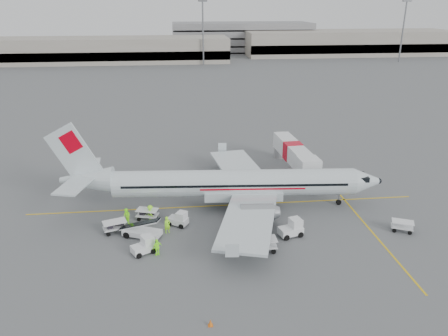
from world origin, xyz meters
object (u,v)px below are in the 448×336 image
Objects in this scene: tug_fore at (291,228)px; tug_aft at (143,245)px; jet_bridge at (292,157)px; tug_mid at (178,218)px; aircraft at (235,166)px; belt_loader at (142,224)px.

tug_aft is (-14.30, -1.65, -0.08)m from tug_fore.
jet_bridge is 20.90m from tug_mid.
tug_mid is (-6.41, -3.80, -4.10)m from aircraft.
tug_aft is (-3.23, -5.10, 0.03)m from tug_mid.
tug_aft is at bearing -92.65° from tug_mid.
tug_mid is at bearing 147.24° from tug_fore.
belt_loader is at bearing -145.34° from aircraft.
jet_bridge reaches higher than tug_aft.
tug_mid is (-11.07, 3.45, -0.11)m from tug_fore.
belt_loader is 3.12m from tug_aft.
tug_fore is at bearing -53.02° from aircraft.
tug_aft is at bearing -138.49° from jet_bridge.
jet_bridge is at bearing 59.66° from tug_fore.
belt_loader is (-19.17, -15.82, -0.66)m from jet_bridge.
jet_bridge is 3.08× the size of belt_loader.
aircraft is 13.91m from jet_bridge.
aircraft is 16.90× the size of tug_aft.
tug_fore is at bearing 12.42° from tug_mid.
tug_mid is (3.52, 2.03, -0.56)m from belt_loader.
tug_mid is 6.03m from tug_aft.
tug_fore reaches higher than tug_aft.
tug_aft is at bearing -61.50° from belt_loader.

